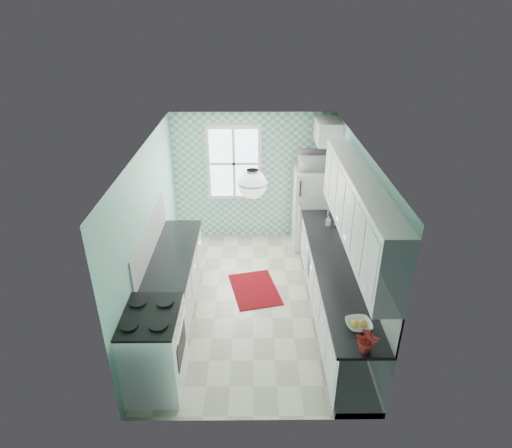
{
  "coord_description": "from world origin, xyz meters",
  "views": [
    {
      "loc": [
        0.0,
        -5.5,
        4.22
      ],
      "look_at": [
        0.05,
        0.25,
        1.25
      ],
      "focal_mm": 30.0,
      "sensor_mm": 36.0,
      "label": 1
    }
  ],
  "objects_px": {
    "fridge": "(311,208)",
    "potted_plant": "(368,340)",
    "ceiling_light": "(252,184)",
    "stove": "(153,348)",
    "fruit_bowl": "(359,325)",
    "sink": "(325,227)",
    "microwave": "(315,160)"
  },
  "relations": [
    {
      "from": "ceiling_light",
      "to": "microwave",
      "type": "relative_size",
      "value": 0.61
    },
    {
      "from": "fridge",
      "to": "fruit_bowl",
      "type": "relative_size",
      "value": 5.36
    },
    {
      "from": "ceiling_light",
      "to": "sink",
      "type": "xyz_separation_m",
      "value": [
        1.2,
        1.55,
        -1.39
      ]
    },
    {
      "from": "ceiling_light",
      "to": "microwave",
      "type": "height_order",
      "value": "ceiling_light"
    },
    {
      "from": "ceiling_light",
      "to": "fruit_bowl",
      "type": "relative_size",
      "value": 1.19
    },
    {
      "from": "stove",
      "to": "sink",
      "type": "bearing_deg",
      "value": 44.3
    },
    {
      "from": "ceiling_light",
      "to": "stove",
      "type": "distance_m",
      "value": 2.3
    },
    {
      "from": "fruit_bowl",
      "to": "sink",
      "type": "bearing_deg",
      "value": 89.9
    },
    {
      "from": "fridge",
      "to": "potted_plant",
      "type": "bearing_deg",
      "value": -90.49
    },
    {
      "from": "ceiling_light",
      "to": "potted_plant",
      "type": "height_order",
      "value": "ceiling_light"
    },
    {
      "from": "stove",
      "to": "microwave",
      "type": "distance_m",
      "value": 4.29
    },
    {
      "from": "microwave",
      "to": "potted_plant",
      "type": "bearing_deg",
      "value": 93.4
    },
    {
      "from": "stove",
      "to": "fruit_bowl",
      "type": "height_order",
      "value": "stove"
    },
    {
      "from": "sink",
      "to": "microwave",
      "type": "xyz_separation_m",
      "value": [
        -0.09,
        1.04,
        0.8
      ]
    },
    {
      "from": "sink",
      "to": "potted_plant",
      "type": "bearing_deg",
      "value": -88.99
    },
    {
      "from": "stove",
      "to": "microwave",
      "type": "xyz_separation_m",
      "value": [
        2.31,
        3.41,
        1.18
      ]
    },
    {
      "from": "ceiling_light",
      "to": "stove",
      "type": "height_order",
      "value": "ceiling_light"
    },
    {
      "from": "fridge",
      "to": "potted_plant",
      "type": "xyz_separation_m",
      "value": [
        0.09,
        -3.88,
        0.3
      ]
    },
    {
      "from": "stove",
      "to": "microwave",
      "type": "bearing_deg",
      "value": 55.59
    },
    {
      "from": "ceiling_light",
      "to": "stove",
      "type": "xyz_separation_m",
      "value": [
        -1.2,
        -0.83,
        -1.78
      ]
    },
    {
      "from": "fridge",
      "to": "stove",
      "type": "relative_size",
      "value": 1.5
    },
    {
      "from": "ceiling_light",
      "to": "fridge",
      "type": "relative_size",
      "value": 0.22
    },
    {
      "from": "ceiling_light",
      "to": "fruit_bowl",
      "type": "height_order",
      "value": "ceiling_light"
    },
    {
      "from": "ceiling_light",
      "to": "fruit_bowl",
      "type": "distance_m",
      "value": 2.03
    },
    {
      "from": "stove",
      "to": "fridge",
      "type": "bearing_deg",
      "value": 55.59
    },
    {
      "from": "stove",
      "to": "sink",
      "type": "height_order",
      "value": "sink"
    },
    {
      "from": "sink",
      "to": "fruit_bowl",
      "type": "height_order",
      "value": "sink"
    },
    {
      "from": "fridge",
      "to": "sink",
      "type": "bearing_deg",
      "value": -86.63
    },
    {
      "from": "potted_plant",
      "to": "microwave",
      "type": "height_order",
      "value": "microwave"
    },
    {
      "from": "stove",
      "to": "fruit_bowl",
      "type": "bearing_deg",
      "value": -2.69
    },
    {
      "from": "sink",
      "to": "stove",
      "type": "bearing_deg",
      "value": -134.27
    },
    {
      "from": "potted_plant",
      "to": "microwave",
      "type": "bearing_deg",
      "value": 91.33
    }
  ]
}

